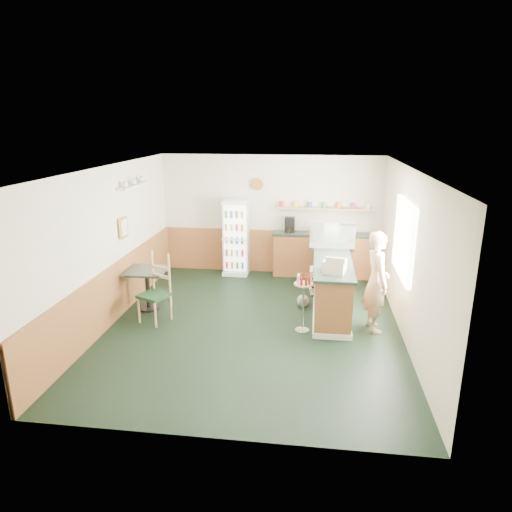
% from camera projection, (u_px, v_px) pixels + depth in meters
% --- Properties ---
extents(ground, '(6.00, 6.00, 0.00)m').
position_uv_depth(ground, '(253.00, 325.00, 7.96)').
color(ground, black).
rests_on(ground, ground).
extents(room_envelope, '(5.04, 6.02, 2.72)m').
position_uv_depth(room_envelope, '(246.00, 230.00, 8.25)').
color(room_envelope, beige).
rests_on(room_envelope, ground).
extents(service_counter, '(0.68, 3.01, 1.01)m').
position_uv_depth(service_counter, '(331.00, 282.00, 8.68)').
color(service_counter, brown).
rests_on(service_counter, ground).
extents(back_counter, '(2.24, 0.42, 1.69)m').
position_uv_depth(back_counter, '(322.00, 253.00, 10.32)').
color(back_counter, brown).
rests_on(back_counter, ground).
extents(drinks_fridge, '(0.57, 0.51, 1.73)m').
position_uv_depth(drinks_fridge, '(236.00, 237.00, 10.41)').
color(drinks_fridge, white).
rests_on(drinks_fridge, ground).
extents(display_case, '(0.87, 0.46, 0.49)m').
position_uv_depth(display_case, '(332.00, 236.00, 8.90)').
color(display_case, silver).
rests_on(display_case, service_counter).
extents(cash_register, '(0.42, 0.44, 0.20)m').
position_uv_depth(cash_register, '(334.00, 266.00, 7.53)').
color(cash_register, beige).
rests_on(cash_register, service_counter).
extents(shopkeeper, '(0.52, 0.64, 1.71)m').
position_uv_depth(shopkeeper, '(376.00, 282.00, 7.55)').
color(shopkeeper, tan).
rests_on(shopkeeper, ground).
extents(condiment_stand, '(0.32, 0.32, 0.99)m').
position_uv_depth(condiment_stand, '(303.00, 294.00, 7.54)').
color(condiment_stand, silver).
rests_on(condiment_stand, ground).
extents(newspaper_rack, '(0.09, 0.41, 0.50)m').
position_uv_depth(newspaper_rack, '(312.00, 281.00, 8.71)').
color(newspaper_rack, black).
rests_on(newspaper_rack, ground).
extents(cafe_table, '(0.73, 0.73, 0.78)m').
position_uv_depth(cafe_table, '(147.00, 281.00, 8.47)').
color(cafe_table, black).
rests_on(cafe_table, ground).
extents(cafe_chair, '(0.60, 0.61, 1.22)m').
position_uv_depth(cafe_chair, '(155.00, 285.00, 8.02)').
color(cafe_chair, black).
rests_on(cafe_chair, ground).
extents(dog_doorstop, '(0.23, 0.30, 0.28)m').
position_uv_depth(dog_doorstop, '(303.00, 300.00, 8.68)').
color(dog_doorstop, gray).
rests_on(dog_doorstop, ground).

